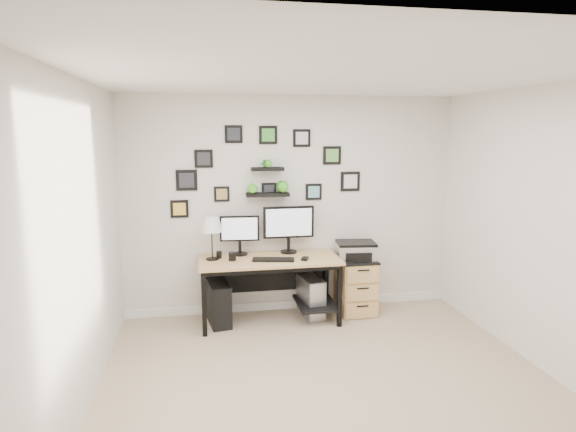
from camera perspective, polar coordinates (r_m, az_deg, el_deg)
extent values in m
plane|color=tan|center=(4.37, 5.45, -19.95)|extent=(4.00, 4.00, 0.00)
plane|color=white|center=(3.81, 6.12, 16.25)|extent=(4.00, 4.00, 0.00)
plane|color=silver|center=(5.81, 0.40, 1.28)|extent=(4.00, 0.00, 4.00)
plane|color=silver|center=(2.14, 21.00, -15.04)|extent=(4.00, 0.00, 4.00)
plane|color=silver|center=(3.87, -24.14, -4.05)|extent=(0.00, 4.00, 4.00)
plane|color=silver|center=(4.83, 29.26, -1.80)|extent=(0.00, 4.00, 4.00)
cube|color=white|center=(6.11, 0.42, -10.41)|extent=(4.00, 0.03, 0.10)
cube|color=tan|center=(5.52, -2.20, -5.20)|extent=(1.60, 0.70, 0.03)
cube|color=black|center=(5.53, -2.20, -5.60)|extent=(1.54, 0.64, 0.05)
cube|color=black|center=(5.91, -2.63, -6.94)|extent=(1.44, 0.02, 0.41)
cube|color=black|center=(5.78, 3.33, -10.25)|extent=(0.45, 0.63, 0.03)
cube|color=black|center=(5.30, -9.91, -10.25)|extent=(0.05, 0.05, 0.72)
cube|color=black|center=(5.86, -9.94, -8.24)|extent=(0.05, 0.05, 0.72)
cube|color=black|center=(5.50, 6.13, -9.40)|extent=(0.05, 0.05, 0.72)
cube|color=black|center=(6.05, 4.54, -7.55)|extent=(0.05, 0.05, 0.72)
cylinder|color=black|center=(5.69, -5.71, -4.50)|extent=(0.19, 0.19, 0.02)
cylinder|color=black|center=(5.67, -5.72, -3.72)|extent=(0.04, 0.04, 0.16)
cube|color=black|center=(5.62, -5.76, -1.47)|extent=(0.46, 0.06, 0.30)
cube|color=silver|center=(5.60, -5.76, -1.51)|extent=(0.41, 0.03, 0.26)
cylinder|color=black|center=(5.76, 0.06, -4.26)|extent=(0.20, 0.20, 0.02)
cylinder|color=black|center=(5.74, 0.06, -3.42)|extent=(0.04, 0.04, 0.17)
cube|color=black|center=(5.68, 0.08, -0.73)|extent=(0.61, 0.04, 0.38)
cube|color=silver|center=(5.66, 0.12, -0.77)|extent=(0.54, 0.01, 0.33)
cube|color=black|center=(5.42, -1.73, -5.18)|extent=(0.49, 0.24, 0.02)
cube|color=black|center=(5.44, 2.01, -5.07)|extent=(0.11, 0.12, 0.03)
cylinder|color=black|center=(5.53, -8.95, -5.04)|extent=(0.15, 0.15, 0.01)
cylinder|color=black|center=(5.48, -9.01, -2.78)|extent=(0.01, 0.01, 0.44)
cone|color=white|center=(5.44, -9.06, -0.98)|extent=(0.24, 0.24, 0.17)
cylinder|color=black|center=(5.45, -6.61, -4.78)|extent=(0.08, 0.08, 0.10)
cylinder|color=black|center=(5.57, -8.17, -4.56)|extent=(0.06, 0.06, 0.08)
cube|color=black|center=(5.65, -8.23, -10.18)|extent=(0.29, 0.51, 0.49)
cube|color=gray|center=(5.83, 2.72, -9.50)|extent=(0.27, 0.50, 0.47)
cube|color=silver|center=(5.62, 3.59, -10.26)|extent=(0.19, 0.04, 0.44)
cube|color=tan|center=(5.96, 8.02, -8.24)|extent=(0.42, 0.50, 0.65)
cube|color=black|center=(5.87, 8.09, -5.13)|extent=(0.43, 0.51, 0.02)
cube|color=tan|center=(5.80, 8.76, -11.04)|extent=(0.39, 0.02, 0.18)
cylinder|color=black|center=(5.77, 8.82, -10.53)|extent=(0.14, 0.02, 0.02)
cube|color=tan|center=(5.73, 8.82, -9.02)|extent=(0.39, 0.02, 0.18)
cylinder|color=black|center=(5.70, 8.88, -8.49)|extent=(0.14, 0.02, 0.02)
cube|color=tan|center=(5.66, 8.88, -6.94)|extent=(0.39, 0.02, 0.18)
cylinder|color=black|center=(5.63, 8.94, -6.39)|extent=(0.14, 0.02, 0.02)
cube|color=silver|center=(5.84, 8.03, -4.18)|extent=(0.49, 0.40, 0.17)
cube|color=black|center=(5.82, 8.05, -3.20)|extent=(0.49, 0.40, 0.03)
cube|color=black|center=(5.67, 8.40, -4.88)|extent=(0.31, 0.05, 0.10)
cube|color=black|center=(5.65, -2.42, 2.57)|extent=(0.50, 0.18, 0.04)
cube|color=black|center=(5.61, -2.43, 5.59)|extent=(0.38, 0.15, 0.04)
imported|color=green|center=(5.61, -4.16, 4.09)|extent=(0.15, 0.12, 0.27)
imported|color=green|center=(5.66, -0.72, 4.16)|extent=(0.15, 0.15, 0.27)
imported|color=green|center=(5.60, -2.44, 7.10)|extent=(0.13, 0.09, 0.25)
cube|color=black|center=(5.71, -12.74, 0.83)|extent=(0.20, 0.02, 0.20)
cube|color=gold|center=(5.70, -12.74, 0.81)|extent=(0.14, 0.00, 0.14)
cube|color=black|center=(5.68, -7.86, 2.59)|extent=(0.18, 0.02, 0.18)
cube|color=#998246|center=(5.67, -7.85, 2.58)|extent=(0.13, 0.00, 0.13)
cube|color=black|center=(5.75, 1.64, 9.22)|extent=(0.21, 0.02, 0.21)
cube|color=silver|center=(5.74, 1.66, 9.22)|extent=(0.15, 0.00, 0.15)
cube|color=black|center=(5.66, -11.92, 4.17)|extent=(0.24, 0.02, 0.24)
cube|color=#27292F|center=(5.65, -11.93, 4.16)|extent=(0.17, 0.00, 0.17)
cube|color=black|center=(5.94, 7.39, 4.09)|extent=(0.24, 0.02, 0.24)
cube|color=silver|center=(5.93, 7.42, 4.08)|extent=(0.17, 0.00, 0.17)
cube|color=black|center=(5.68, -2.37, 9.57)|extent=(0.21, 0.02, 0.21)
cube|color=green|center=(5.67, -2.36, 9.57)|extent=(0.15, 0.00, 0.15)
cube|color=black|center=(5.64, -6.46, 9.61)|extent=(0.20, 0.02, 0.20)
cube|color=#24272B|center=(5.63, -6.45, 9.61)|extent=(0.14, 0.00, 0.14)
cube|color=black|center=(5.83, 3.06, 2.88)|extent=(0.20, 0.02, 0.20)
cube|color=#65A6B2|center=(5.82, 3.08, 2.87)|extent=(0.14, 0.00, 0.14)
cube|color=black|center=(5.64, -9.96, 6.70)|extent=(0.21, 0.02, 0.21)
cube|color=#28272B|center=(5.63, -9.96, 6.69)|extent=(0.15, 0.00, 0.15)
cube|color=black|center=(5.85, 5.24, 7.17)|extent=(0.22, 0.02, 0.22)
cube|color=#5F9D47|center=(5.84, 5.27, 7.16)|extent=(0.15, 0.00, 0.15)
cube|color=black|center=(5.73, -2.26, 3.09)|extent=(0.17, 0.02, 0.17)
cube|color=#29292F|center=(5.72, -2.25, 3.08)|extent=(0.12, 0.00, 0.12)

